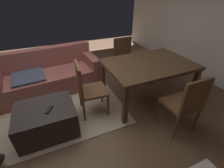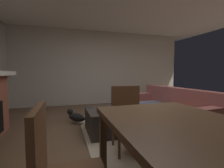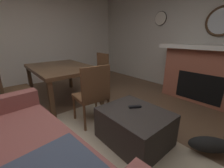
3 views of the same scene
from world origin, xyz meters
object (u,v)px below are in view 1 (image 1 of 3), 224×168
Objects in this scene: couch at (50,76)px; dining_chair_west at (87,87)px; dining_chair_north at (124,56)px; ottoman_coffee_table at (47,120)px; potted_plant at (120,51)px; dining_table at (149,67)px; dining_chair_south at (186,102)px; tv_remote at (49,110)px.

dining_chair_west is at bearing -63.95° from couch.
dining_chair_north is at bearing -5.07° from couch.
potted_plant reaches higher than ottoman_coffee_table.
dining_chair_south is at bearing -90.03° from dining_table.
couch is 2.03m from dining_table.
tv_remote is (0.07, -0.07, 0.23)m from ottoman_coffee_table.
ottoman_coffee_table is 0.76m from dining_chair_west.
tv_remote is 3.17m from potted_plant.
tv_remote is at bearing -134.21° from potted_plant.
dining_chair_north is at bearing 90.08° from dining_chair_south.
dining_table is at bearing 4.94° from ottoman_coffee_table.
couch is at bearing 147.40° from dining_table.
dining_chair_south is (1.84, -0.77, 0.31)m from ottoman_coffee_table.
ottoman_coffee_table is at bearing -97.17° from couch.
couch is at bearing 116.05° from dining_chair_west.
dining_chair_south is at bearing -89.92° from dining_chair_north.
tv_remote is 0.10× the size of dining_table.
dining_chair_west is (-1.16, 0.01, -0.14)m from dining_table.
tv_remote is 1.90m from dining_chair_south.
dining_chair_north reaches higher than potted_plant.
dining_table is 0.94m from dining_chair_south.
ottoman_coffee_table is 3.16m from potted_plant.
dining_chair_south is (-0.00, -0.93, -0.14)m from dining_table.
potted_plant is (0.44, 2.97, -0.29)m from dining_chair_south.
dining_chair_west is at bearing 52.55° from tv_remote.
dining_chair_north is 1.23m from potted_plant.
tv_remote is at bearing -158.50° from dining_chair_west.
dining_chair_north is at bearing -111.63° from potted_plant.
tv_remote reaches higher than potted_plant.
dining_chair_west is at bearing 13.83° from ottoman_coffee_table.
dining_table is 1.66× the size of dining_chair_north.
dining_chair_west is at bearing 179.60° from dining_table.
dining_table is (1.77, 0.23, 0.22)m from tv_remote.
dining_chair_north and dining_chair_west have the same top height.
dining_table is at bearing -89.82° from dining_chair_north.
ottoman_coffee_table is at bearing -136.02° from potted_plant.
dining_table is (1.68, -1.08, 0.36)m from couch.
couch reaches higher than dining_table.
ottoman_coffee_table is at bearing 157.31° from dining_chair_south.
dining_chair_west is 2.12× the size of potted_plant.
dining_table is at bearing 89.97° from dining_chair_south.
dining_chair_south is 3.01m from potted_plant.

